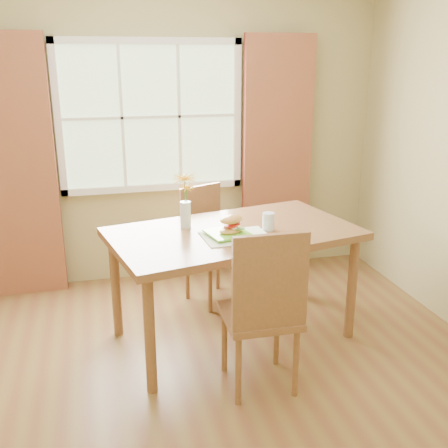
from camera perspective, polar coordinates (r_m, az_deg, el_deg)
name	(u,v)px	position (r m, az deg, el deg)	size (l,w,h in m)	color
room	(191,181)	(2.91, -3.59, 4.69)	(4.24, 3.84, 2.74)	brown
window	(151,117)	(4.72, -7.97, 11.47)	(1.62, 0.06, 1.32)	#A5BF90
curtain_left	(16,171)	(4.70, -21.74, 5.42)	(0.65, 0.08, 2.20)	maroon
curtain_right	(277,158)	(4.95, 5.79, 7.16)	(0.65, 0.08, 2.20)	maroon
dining_table	(234,242)	(3.73, 1.04, -1.93)	(1.87, 1.29, 0.84)	brown
chair_near	(264,306)	(3.17, 4.42, -8.91)	(0.46, 0.46, 1.08)	brown
chair_far	(208,239)	(4.43, -1.77, -1.61)	(0.54, 0.54, 0.98)	brown
placemat	(236,237)	(3.56, 1.32, -1.37)	(0.45, 0.33, 0.01)	beige
plate	(227,234)	(3.57, 0.38, -1.15)	(0.26, 0.26, 0.01)	#6BC330
croissant_sandwich	(231,225)	(3.55, 0.79, -0.08)	(0.21, 0.18, 0.13)	#E5BD4E
water_glass	(268,222)	(3.70, 4.85, 0.23)	(0.08, 0.08, 0.13)	silver
flower_vase	(185,196)	(3.70, -4.24, 3.07)	(0.16, 0.16, 0.39)	silver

